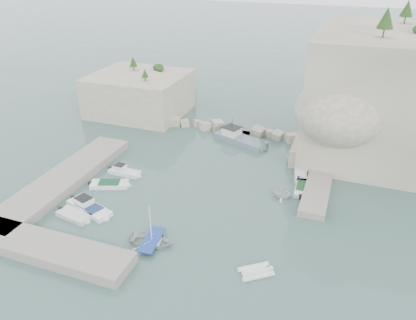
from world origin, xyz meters
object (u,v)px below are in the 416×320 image
(tender_east_a, at_px, (282,197))
(work_boat, at_px, (240,142))
(motorboat_c, at_px, (110,186))
(tender_east_d, at_px, (303,165))
(motorboat_b, at_px, (125,174))
(motorboat_e, at_px, (74,217))
(motorboat_d, at_px, (90,210))
(tender_east_b, at_px, (302,189))
(inflatable_dinghy, at_px, (256,273))
(tender_east_c, at_px, (300,176))
(rowboat, at_px, (152,244))

(tender_east_a, distance_m, work_boat, 16.05)
(motorboat_c, xyz_separation_m, tender_east_a, (20.80, 4.98, 0.00))
(tender_east_d, bearing_deg, tender_east_a, 168.08)
(tender_east_a, bearing_deg, motorboat_b, 97.40)
(motorboat_e, distance_m, work_boat, 27.97)
(motorboat_c, height_order, work_boat, work_boat)
(motorboat_d, bearing_deg, tender_east_b, 48.78)
(inflatable_dinghy, bearing_deg, motorboat_d, 134.01)
(motorboat_d, relative_size, motorboat_e, 1.51)
(motorboat_d, relative_size, motorboat_b, 1.40)
(inflatable_dinghy, xyz_separation_m, tender_east_c, (1.08, 19.47, 0.00))
(motorboat_e, relative_size, tender_east_b, 0.87)
(motorboat_c, bearing_deg, tender_east_b, -2.16)
(inflatable_dinghy, xyz_separation_m, work_boat, (-9.24, 26.90, 0.00))
(inflatable_dinghy, bearing_deg, motorboat_e, 139.13)
(motorboat_d, bearing_deg, tender_east_d, 61.02)
(motorboat_b, distance_m, tender_east_c, 23.16)
(tender_east_c, bearing_deg, inflatable_dinghy, 167.35)
(tender_east_a, bearing_deg, rowboat, 143.97)
(motorboat_e, bearing_deg, rowboat, 3.97)
(tender_east_b, xyz_separation_m, tender_east_c, (-0.73, 3.23, 0.00))
(tender_east_d, height_order, work_boat, work_boat)
(rowboat, relative_size, tender_east_b, 0.92)
(tender_east_b, relative_size, tender_east_c, 1.07)
(motorboat_c, bearing_deg, tender_east_d, 12.23)
(rowboat, height_order, tender_east_d, tender_east_d)
(motorboat_e, xyz_separation_m, tender_east_a, (20.82, 12.08, 0.00))
(work_boat, bearing_deg, motorboat_e, -94.79)
(motorboat_d, xyz_separation_m, tender_east_a, (20.07, 10.29, 0.00))
(rowboat, xyz_separation_m, tender_east_a, (10.63, 13.15, 0.00))
(tender_east_a, bearing_deg, motorboat_c, 106.38)
(tender_east_d, xyz_separation_m, work_boat, (-10.12, 4.15, 0.00))
(motorboat_e, bearing_deg, motorboat_c, 99.79)
(motorboat_d, xyz_separation_m, tender_east_b, (22.11, 12.91, 0.00))
(tender_east_c, bearing_deg, motorboat_b, 99.33)
(motorboat_c, distance_m, tender_east_d, 26.05)
(motorboat_b, relative_size, motorboat_e, 1.08)
(motorboat_e, bearing_deg, motorboat_b, 98.86)
(tender_east_b, distance_m, work_boat, 15.36)
(tender_east_b, relative_size, tender_east_d, 0.99)
(motorboat_b, distance_m, rowboat, 15.26)
(motorboat_b, relative_size, tender_east_b, 0.94)
(tender_east_a, bearing_deg, motorboat_d, 120.07)
(work_boat, bearing_deg, tender_east_c, -15.55)
(motorboat_d, xyz_separation_m, work_boat, (11.05, 23.57, 0.00))
(motorboat_d, height_order, tender_east_a, tender_east_a)
(tender_east_d, bearing_deg, motorboat_c, 117.78)
(motorboat_b, distance_m, inflatable_dinghy, 24.05)
(motorboat_c, xyz_separation_m, rowboat, (10.16, -8.18, 0.00))
(motorboat_e, distance_m, tender_east_d, 30.51)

